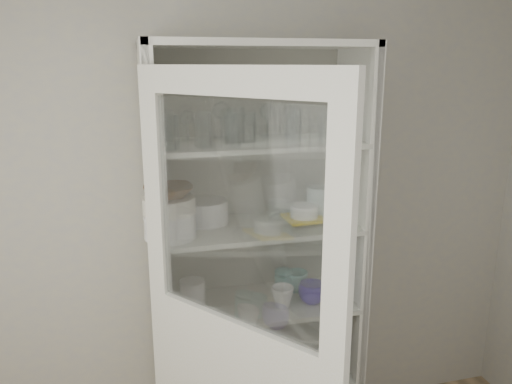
{
  "coord_description": "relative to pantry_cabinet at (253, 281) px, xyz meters",
  "views": [
    {
      "loc": [
        -0.38,
        -0.91,
        2.01
      ],
      "look_at": [
        0.2,
        1.27,
        1.42
      ],
      "focal_mm": 35.0,
      "sensor_mm": 36.0,
      "label": 1
    }
  ],
  "objects": [
    {
      "name": "tumbler_0",
      "position": [
        -0.41,
        -0.22,
        0.79
      ],
      "size": [
        0.08,
        0.08,
        0.14
      ],
      "primitive_type": "cylinder",
      "rotation": [
        0.0,
        0.0,
        -0.15
      ],
      "color": "silver",
      "rests_on": "shelf_glass"
    },
    {
      "name": "goblet_3",
      "position": [
        0.19,
        0.03,
        0.8
      ],
      "size": [
        0.07,
        0.07,
        0.16
      ],
      "primitive_type": null,
      "color": "silver",
      "rests_on": "shelf_glass"
    },
    {
      "name": "mug_white",
      "position": [
        0.11,
        -0.15,
        -0.03
      ],
      "size": [
        0.13,
        0.13,
        0.1
      ],
      "primitive_type": "imported",
      "rotation": [
        0.0,
        0.0,
        0.2
      ],
      "color": "white",
      "rests_on": "shelf_mugs"
    },
    {
      "name": "pantry_cabinet",
      "position": [
        0.0,
        0.0,
        0.0
      ],
      "size": [
        1.0,
        0.45,
        2.1
      ],
      "color": "silver",
      "rests_on": "floor"
    },
    {
      "name": "yellow_trivet",
      "position": [
        0.23,
        -0.1,
        0.35
      ],
      "size": [
        0.18,
        0.18,
        0.01
      ],
      "primitive_type": "cube",
      "rotation": [
        0.0,
        0.0,
        0.02
      ],
      "color": "yellow",
      "rests_on": "glass_platter"
    },
    {
      "name": "glass_platter",
      "position": [
        0.23,
        -0.1,
        0.33
      ],
      "size": [
        0.44,
        0.44,
        0.02
      ],
      "primitive_type": "cylinder",
      "rotation": [
        0.0,
        0.0,
        0.37
      ],
      "color": "silver",
      "rests_on": "shelf_plates"
    },
    {
      "name": "grey_bowl_stack",
      "position": [
        0.33,
        -0.04,
        0.4
      ],
      "size": [
        0.12,
        0.12,
        0.16
      ],
      "primitive_type": "cylinder",
      "color": "#A4B7B4",
      "rests_on": "shelf_plates"
    },
    {
      "name": "goblet_2",
      "position": [
        0.09,
        0.05,
        0.81
      ],
      "size": [
        0.08,
        0.08,
        0.17
      ],
      "primitive_type": null,
      "color": "silver",
      "rests_on": "shelf_glass"
    },
    {
      "name": "goblet_1",
      "position": [
        -0.13,
        0.06,
        0.82
      ],
      "size": [
        0.08,
        0.08,
        0.19
      ],
      "primitive_type": null,
      "color": "silver",
      "rests_on": "shelf_glass"
    },
    {
      "name": "goblet_0",
      "position": [
        -0.3,
        0.02,
        0.8
      ],
      "size": [
        0.07,
        0.07,
        0.15
      ],
      "primitive_type": null,
      "color": "silver",
      "rests_on": "shelf_glass"
    },
    {
      "name": "cream_dish",
      "position": [
        -0.17,
        -0.09,
        -0.44
      ],
      "size": [
        0.25,
        0.25,
        0.07
      ],
      "primitive_type": "imported",
      "rotation": [
        0.0,
        0.0,
        -0.04
      ],
      "color": "white",
      "rests_on": "shelf_bot"
    },
    {
      "name": "tumbler_6",
      "position": [
        0.39,
        -0.21,
        0.78
      ],
      "size": [
        0.07,
        0.07,
        0.13
      ],
      "primitive_type": "cylinder",
      "rotation": [
        0.0,
        0.0,
        -0.13
      ],
      "color": "silver",
      "rests_on": "shelf_glass"
    },
    {
      "name": "tumbler_8",
      "position": [
        -0.1,
        -0.09,
        0.8
      ],
      "size": [
        0.1,
        0.1,
        0.16
      ],
      "primitive_type": "cylinder",
      "rotation": [
        0.0,
        0.0,
        0.39
      ],
      "color": "silver",
      "rests_on": "shelf_glass"
    },
    {
      "name": "plate_stack_back",
      "position": [
        -0.23,
        0.02,
        0.38
      ],
      "size": [
        0.22,
        0.22,
        0.11
      ],
      "primitive_type": "cylinder",
      "color": "white",
      "rests_on": "shelf_plates"
    },
    {
      "name": "teal_jar",
      "position": [
        0.16,
        -0.0,
        -0.02
      ],
      "size": [
        0.09,
        0.09,
        0.11
      ],
      "color": "teal",
      "rests_on": "shelf_mugs"
    },
    {
      "name": "tumbler_1",
      "position": [
        -0.4,
        -0.2,
        0.79
      ],
      "size": [
        0.09,
        0.09,
        0.14
      ],
      "primitive_type": "cylinder",
      "rotation": [
        0.0,
        0.0,
        -0.38
      ],
      "color": "silver",
      "rests_on": "shelf_glass"
    },
    {
      "name": "mug_blue",
      "position": [
        0.26,
        -0.15,
        -0.03
      ],
      "size": [
        0.15,
        0.15,
        0.1
      ],
      "primitive_type": "imported",
      "rotation": [
        0.0,
        0.0,
        0.15
      ],
      "color": "#1E1694",
      "rests_on": "shelf_mugs"
    },
    {
      "name": "mug_teal",
      "position": [
        0.23,
        -0.01,
        -0.03
      ],
      "size": [
        0.13,
        0.13,
        0.11
      ],
      "primitive_type": "imported",
      "rotation": [
        0.0,
        0.0,
        -0.16
      ],
      "color": "teal",
      "rests_on": "shelf_mugs"
    },
    {
      "name": "tumbler_4",
      "position": [
        0.14,
        -0.17,
        0.79
      ],
      "size": [
        0.08,
        0.08,
        0.15
      ],
      "primitive_type": "cylinder",
      "rotation": [
        0.0,
        0.0,
        -0.07
      ],
      "color": "silver",
      "rests_on": "shelf_glass"
    },
    {
      "name": "tumbler_7",
      "position": [
        -0.41,
        -0.06,
        0.8
      ],
      "size": [
        0.09,
        0.09,
        0.16
      ],
      "primitive_type": "cylinder",
      "rotation": [
        0.0,
        0.0,
        -0.22
      ],
      "color": "silver",
      "rests_on": "shelf_glass"
    },
    {
      "name": "tumbler_5",
      "position": [
        0.29,
        -0.2,
        0.79
      ],
      "size": [
        0.09,
        0.09,
        0.14
      ],
      "primitive_type": "cylinder",
      "rotation": [
        0.0,
        0.0,
        -0.28
      ],
      "color": "silver",
      "rests_on": "shelf_glass"
    },
    {
      "name": "tumbler_2",
      "position": [
        -0.26,
        -0.18,
        0.79
      ],
      "size": [
        0.08,
        0.08,
        0.15
      ],
      "primitive_type": "cylinder",
      "rotation": [
        0.0,
        0.0,
        -0.13
      ],
      "color": "silver",
      "rests_on": "shelf_glass"
    },
    {
      "name": "terracotta_bowl",
      "position": [
        -0.41,
        -0.14,
        0.53
      ],
      "size": [
        0.21,
        0.21,
        0.05
      ],
      "primitive_type": "imported",
      "rotation": [
        0.0,
        0.0,
        0.01
      ],
      "color": "#57341B",
      "rests_on": "cream_bowl"
    },
    {
      "name": "wall_back",
      "position": [
        -0.2,
        0.16,
        0.36
      ],
      "size": [
        3.6,
        0.02,
        2.6
      ],
      "primitive_type": "cube",
      "color": "#AEACA9",
      "rests_on": "ground"
    },
    {
      "name": "tin_box",
      "position": [
        0.12,
        -0.08,
        -0.45
      ],
      "size": [
        0.25,
        0.22,
        0.06
      ],
      "primitive_type": "cube",
      "rotation": [
        0.0,
        0.0,
        0.43
      ],
      "color": "gray",
      "rests_on": "shelf_bot"
    },
    {
      "name": "white_canister",
      "position": [
        -0.31,
        -0.06,
        -0.01
      ],
      "size": [
        0.13,
        0.13,
        0.14
      ],
      "primitive_type": "cylinder",
      "rotation": [
        0.0,
        0.0,
        -0.08
      ],
      "color": "white",
      "rests_on": "shelf_mugs"
    },
    {
      "name": "measuring_cups",
      "position": [
        -0.3,
        -0.17,
        -0.06
      ],
      "size": [
        0.09,
        0.09,
        0.04
      ],
      "primitive_type": "cylinder",
      "color": "#A5A5B1",
      "rests_on": "shelf_mugs"
    },
    {
      "name": "tumbler_3",
      "position": [
        -0.14,
        -0.2,
        0.79
      ],
      "size": [
        0.08,
        0.08,
        0.14
      ],
      "primitive_type": "cylinder",
      "rotation": [
        0.0,
        0.0,
        0.21
      ],
      "color": "silver",
      "rests_on": "shelf_glass"
    },
    {
      "name": "plate_stack_front",
      "position": [
        -0.41,
        -0.14,
        0.38
      ],
      "size": [
        0.23,
        0.23,
        0.11
      ],
      "primitive_type": "cylinder",
      "color": "white",
      "rests_on": "shelf_plates"
    },
    {
      "name": "white_ramekin",
      "position": [
        0.23,
        -0.1,
        0.38
      ],
      "size": [
        0.13,
        0.13,
        0.06
      ],
      "primitive_type": "cylinder",
      "rotation": [
        0.0,
        0.0,
        -0.01
      ],
      "color": "white",
      "rests_on": "yellow_trivet"
    },
    {
      "name": "cream_bowl",
      "position": [
        -0.41,
        -0.14,
        0.47
      ],
      "size": [
        0.24,
        0.24,
        0.07
      ],
      "primitive_type": "cylinder",
      "rotation": [
        0.0,
        0.0,
        0.03
      ],
      "color": "white",
      "rests_on": "plate_stack_front"
    },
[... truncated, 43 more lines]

